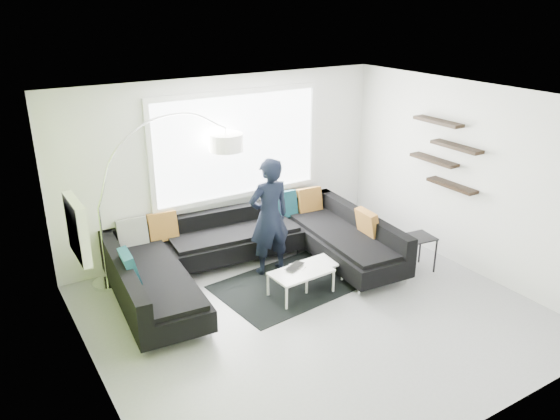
% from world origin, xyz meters
% --- Properties ---
extents(ground, '(5.50, 5.50, 0.00)m').
position_xyz_m(ground, '(0.00, 0.00, 0.00)').
color(ground, gray).
rests_on(ground, ground).
extents(room_shell, '(5.54, 5.04, 2.82)m').
position_xyz_m(room_shell, '(0.04, 0.21, 1.81)').
color(room_shell, silver).
rests_on(room_shell, ground).
extents(sectional_sofa, '(4.14, 2.75, 0.85)m').
position_xyz_m(sectional_sofa, '(-0.21, 1.22, 0.38)').
color(sectional_sofa, black).
rests_on(sectional_sofa, ground).
extents(rug, '(2.06, 1.60, 0.01)m').
position_xyz_m(rug, '(0.07, 0.79, 0.01)').
color(rug, black).
rests_on(rug, ground).
extents(coffee_table, '(1.14, 0.70, 0.36)m').
position_xyz_m(coffee_table, '(0.32, 0.58, 0.18)').
color(coffee_table, white).
rests_on(coffee_table, ground).
extents(arc_lamp, '(2.29, 0.90, 2.39)m').
position_xyz_m(arc_lamp, '(-2.11, 2.18, 1.20)').
color(arc_lamp, silver).
rests_on(arc_lamp, ground).
extents(side_table, '(0.45, 0.45, 0.55)m').
position_xyz_m(side_table, '(2.05, 0.18, 0.28)').
color(side_table, black).
rests_on(side_table, ground).
extents(person, '(0.67, 0.46, 1.79)m').
position_xyz_m(person, '(0.10, 1.32, 0.89)').
color(person, black).
rests_on(person, ground).
extents(laptop, '(0.53, 0.51, 0.03)m').
position_xyz_m(laptop, '(0.13, 0.58, 0.37)').
color(laptop, black).
rests_on(laptop, coffee_table).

